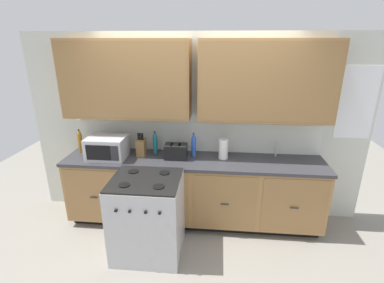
{
  "coord_description": "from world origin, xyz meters",
  "views": [
    {
      "loc": [
        0.3,
        -3.02,
        2.35
      ],
      "look_at": [
        -0.01,
        0.27,
        1.17
      ],
      "focal_mm": 26.71,
      "sensor_mm": 36.0,
      "label": 1
    }
  ],
  "objects_px": {
    "microwave": "(107,148)",
    "bottle_amber": "(80,141)",
    "stove_range": "(148,216)",
    "bottle_teal": "(155,143)",
    "toaster": "(176,151)",
    "paper_towel_roll": "(223,149)",
    "knife_block": "(141,147)",
    "bottle_blue": "(194,145)"
  },
  "relations": [
    {
      "from": "microwave",
      "to": "bottle_amber",
      "type": "height_order",
      "value": "bottle_amber"
    },
    {
      "from": "stove_range",
      "to": "bottle_teal",
      "type": "relative_size",
      "value": 3.08
    },
    {
      "from": "microwave",
      "to": "toaster",
      "type": "bearing_deg",
      "value": 4.22
    },
    {
      "from": "microwave",
      "to": "bottle_amber",
      "type": "bearing_deg",
      "value": 159.22
    },
    {
      "from": "bottle_amber",
      "to": "toaster",
      "type": "bearing_deg",
      "value": -4.39
    },
    {
      "from": "toaster",
      "to": "bottle_teal",
      "type": "relative_size",
      "value": 0.91
    },
    {
      "from": "paper_towel_roll",
      "to": "bottle_amber",
      "type": "height_order",
      "value": "bottle_amber"
    },
    {
      "from": "stove_range",
      "to": "bottle_teal",
      "type": "xyz_separation_m",
      "value": [
        -0.06,
        0.79,
        0.6
      ]
    },
    {
      "from": "stove_range",
      "to": "bottle_amber",
      "type": "bearing_deg",
      "value": 145.37
    },
    {
      "from": "toaster",
      "to": "bottle_amber",
      "type": "distance_m",
      "value": 1.31
    },
    {
      "from": "bottle_amber",
      "to": "knife_block",
      "type": "bearing_deg",
      "value": -2.99
    },
    {
      "from": "toaster",
      "to": "bottle_amber",
      "type": "xyz_separation_m",
      "value": [
        -1.31,
        0.1,
        0.06
      ]
    },
    {
      "from": "stove_range",
      "to": "bottle_blue",
      "type": "xyz_separation_m",
      "value": [
        0.45,
        0.75,
        0.6
      ]
    },
    {
      "from": "stove_range",
      "to": "knife_block",
      "type": "height_order",
      "value": "knife_block"
    },
    {
      "from": "knife_block",
      "to": "bottle_teal",
      "type": "height_order",
      "value": "knife_block"
    },
    {
      "from": "microwave",
      "to": "bottle_teal",
      "type": "height_order",
      "value": "bottle_teal"
    },
    {
      "from": "bottle_amber",
      "to": "microwave",
      "type": "bearing_deg",
      "value": -20.78
    },
    {
      "from": "microwave",
      "to": "bottle_teal",
      "type": "distance_m",
      "value": 0.62
    },
    {
      "from": "stove_range",
      "to": "bottle_teal",
      "type": "bearing_deg",
      "value": 94.19
    },
    {
      "from": "microwave",
      "to": "toaster",
      "type": "height_order",
      "value": "microwave"
    },
    {
      "from": "toaster",
      "to": "bottle_amber",
      "type": "relative_size",
      "value": 0.88
    },
    {
      "from": "toaster",
      "to": "bottle_teal",
      "type": "height_order",
      "value": "bottle_teal"
    },
    {
      "from": "paper_towel_roll",
      "to": "bottle_amber",
      "type": "bearing_deg",
      "value": 178.82
    },
    {
      "from": "knife_block",
      "to": "bottle_amber",
      "type": "xyz_separation_m",
      "value": [
        -0.84,
        0.04,
        0.04
      ]
    },
    {
      "from": "stove_range",
      "to": "toaster",
      "type": "relative_size",
      "value": 3.39
    },
    {
      "from": "knife_block",
      "to": "stove_range",
      "type": "bearing_deg",
      "value": -72.12
    },
    {
      "from": "bottle_blue",
      "to": "knife_block",
      "type": "bearing_deg",
      "value": -175.55
    },
    {
      "from": "bottle_blue",
      "to": "paper_towel_roll",
      "type": "bearing_deg",
      "value": -7.12
    },
    {
      "from": "knife_block",
      "to": "paper_towel_roll",
      "type": "distance_m",
      "value": 1.06
    },
    {
      "from": "microwave",
      "to": "knife_block",
      "type": "distance_m",
      "value": 0.43
    },
    {
      "from": "stove_range",
      "to": "bottle_blue",
      "type": "relative_size",
      "value": 3.04
    },
    {
      "from": "paper_towel_roll",
      "to": "bottle_teal",
      "type": "distance_m",
      "value": 0.9
    },
    {
      "from": "microwave",
      "to": "bottle_blue",
      "type": "height_order",
      "value": "bottle_blue"
    },
    {
      "from": "bottle_teal",
      "to": "microwave",
      "type": "bearing_deg",
      "value": -159.75
    },
    {
      "from": "paper_towel_roll",
      "to": "stove_range",
      "type": "bearing_deg",
      "value": -140.17
    },
    {
      "from": "bottle_blue",
      "to": "microwave",
      "type": "bearing_deg",
      "value": -170.96
    },
    {
      "from": "paper_towel_roll",
      "to": "toaster",
      "type": "bearing_deg",
      "value": -174.18
    },
    {
      "from": "stove_range",
      "to": "bottle_blue",
      "type": "height_order",
      "value": "bottle_blue"
    },
    {
      "from": "bottle_blue",
      "to": "bottle_teal",
      "type": "bearing_deg",
      "value": 175.58
    },
    {
      "from": "knife_block",
      "to": "bottle_teal",
      "type": "xyz_separation_m",
      "value": [
        0.17,
        0.09,
        0.03
      ]
    },
    {
      "from": "knife_block",
      "to": "paper_towel_roll",
      "type": "xyz_separation_m",
      "value": [
        1.06,
        0.0,
        0.01
      ]
    },
    {
      "from": "stove_range",
      "to": "knife_block",
      "type": "distance_m",
      "value": 0.92
    }
  ]
}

